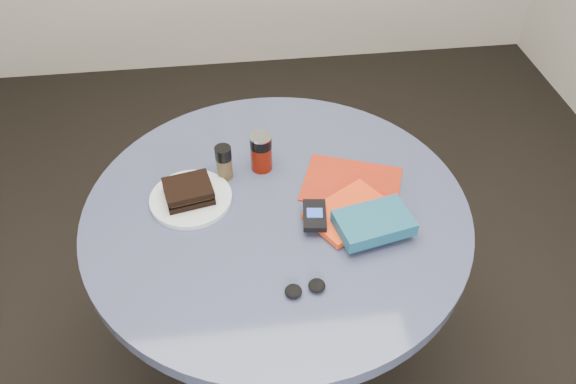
{
  "coord_description": "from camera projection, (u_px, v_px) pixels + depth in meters",
  "views": [
    {
      "loc": [
        -0.1,
        -1.02,
        1.78
      ],
      "look_at": [
        0.03,
        0.0,
        0.8
      ],
      "focal_mm": 35.0,
      "sensor_mm": 36.0,
      "label": 1
    }
  ],
  "objects": [
    {
      "name": "soda_can",
      "position": [
        261.0,
        152.0,
        1.53
      ],
      "size": [
        0.08,
        0.08,
        0.11
      ],
      "color": "#6D1305",
      "rests_on": "table"
    },
    {
      "name": "headphones",
      "position": [
        305.0,
        288.0,
        1.25
      ],
      "size": [
        0.1,
        0.05,
        0.02
      ],
      "color": "black",
      "rests_on": "table"
    },
    {
      "name": "novel",
      "position": [
        374.0,
        223.0,
        1.36
      ],
      "size": [
        0.2,
        0.15,
        0.03
      ],
      "primitive_type": "cube",
      "rotation": [
        0.0,
        0.0,
        0.21
      ],
      "color": "navy",
      "rests_on": "red_book"
    },
    {
      "name": "sandwich",
      "position": [
        188.0,
        191.0,
        1.44
      ],
      "size": [
        0.14,
        0.12,
        0.04
      ],
      "color": "black",
      "rests_on": "plate"
    },
    {
      "name": "ground",
      "position": [
        280.0,
        357.0,
        1.97
      ],
      "size": [
        4.0,
        4.0,
        0.0
      ],
      "primitive_type": "plane",
      "color": "black",
      "rests_on": "ground"
    },
    {
      "name": "plate",
      "position": [
        191.0,
        199.0,
        1.46
      ],
      "size": [
        0.23,
        0.23,
        0.01
      ],
      "primitive_type": "cylinder",
      "rotation": [
        0.0,
        0.0,
        -0.1
      ],
      "color": "silver",
      "rests_on": "table"
    },
    {
      "name": "table",
      "position": [
        277.0,
        248.0,
        1.57
      ],
      "size": [
        1.0,
        1.0,
        0.75
      ],
      "color": "black",
      "rests_on": "ground"
    },
    {
      "name": "mp3_player",
      "position": [
        315.0,
        215.0,
        1.39
      ],
      "size": [
        0.07,
        0.11,
        0.02
      ],
      "color": "black",
      "rests_on": "red_book"
    },
    {
      "name": "pepper_grinder",
      "position": [
        224.0,
        162.0,
        1.5
      ],
      "size": [
        0.05,
        0.05,
        0.1
      ],
      "color": "#47371E",
      "rests_on": "table"
    },
    {
      "name": "magazine",
      "position": [
        352.0,
        184.0,
        1.51
      ],
      "size": [
        0.31,
        0.27,
        0.0
      ],
      "primitive_type": "cube",
      "rotation": [
        0.0,
        0.0,
        -0.37
      ],
      "color": "#99200D",
      "rests_on": "table"
    },
    {
      "name": "red_book",
      "position": [
        349.0,
        212.0,
        1.42
      ],
      "size": [
        0.25,
        0.22,
        0.02
      ],
      "primitive_type": "cube",
      "rotation": [
        0.0,
        0.0,
        0.56
      ],
      "color": "red",
      "rests_on": "magazine"
    }
  ]
}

